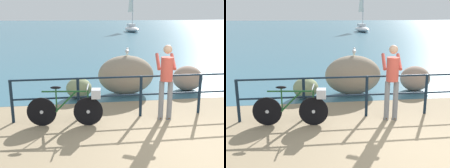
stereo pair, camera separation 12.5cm
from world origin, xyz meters
The scene contains 10 objects.
ground_plane centered at (0.00, 20.00, -0.05)m, with size 120.00×120.00×0.10m, color #937F60.
sea_surface centered at (0.00, 48.23, 0.00)m, with size 120.00×90.00×0.01m, color #38667A.
promenade_railing centered at (0.00, 2.03, 0.64)m, with size 7.64×0.07×1.02m.
bicycle centered at (-2.43, 1.67, 0.46)m, with size 1.69×0.48×0.92m.
person_at_railing centered at (-0.23, 1.76, 0.99)m, with size 0.52×0.67×1.78m.
breakwater_boulder_main centered at (-0.74, 4.02, 0.61)m, with size 1.73×1.11×1.21m.
breakwater_boulder_left centered at (-2.21, 3.78, 0.30)m, with size 0.76×0.72×0.61m.
breakwater_boulder_right centered at (1.34, 4.15, 0.40)m, with size 0.97×0.85×0.81m.
seagull centered at (-0.71, 4.02, 1.35)m, with size 0.18×0.34×0.23m.
sailboat centered at (5.70, 33.05, 0.71)m, with size 1.84×4.53×6.16m.
Camera 2 is at (-2.27, -4.34, 2.48)m, focal length 44.91 mm.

